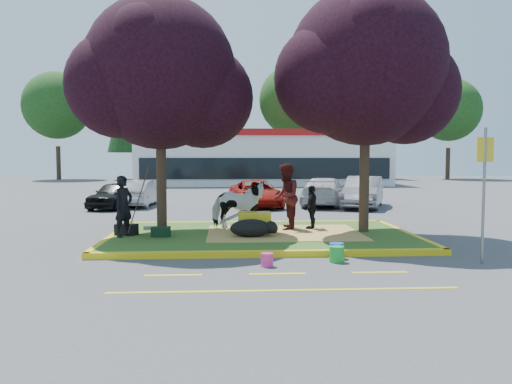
{
  "coord_description": "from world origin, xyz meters",
  "views": [
    {
      "loc": [
        -0.97,
        -13.64,
        2.25
      ],
      "look_at": [
        -0.14,
        0.5,
        1.26
      ],
      "focal_mm": 35.0,
      "sensor_mm": 36.0,
      "label": 1
    }
  ],
  "objects": [
    {
      "name": "gear_bag_dark",
      "position": [
        -3.7,
        -0.05,
        0.3
      ],
      "size": [
        0.65,
        0.48,
        0.29
      ],
      "primitive_type": "cube",
      "rotation": [
        0.0,
        0.0,
        -0.32
      ],
      "color": "black",
      "rests_on": "median_island"
    },
    {
      "name": "treeline",
      "position": [
        1.23,
        37.61,
        7.73
      ],
      "size": [
        46.58,
        7.8,
        14.63
      ],
      "color": "black",
      "rests_on": "ground"
    },
    {
      "name": "visitor_b",
      "position": [
        1.5,
        0.7,
        0.79
      ],
      "size": [
        0.59,
        0.81,
        1.28
      ],
      "primitive_type": "imported",
      "rotation": [
        0.0,
        0.0,
        -1.99
      ],
      "color": "black",
      "rests_on": "median_island"
    },
    {
      "name": "curb_near",
      "position": [
        0.0,
        -2.58,
        0.07
      ],
      "size": [
        8.3,
        0.16,
        0.15
      ],
      "primitive_type": "cube",
      "color": "yellow",
      "rests_on": "ground"
    },
    {
      "name": "car_black",
      "position": [
        -5.89,
        8.56,
        0.59
      ],
      "size": [
        2.14,
        3.69,
        1.18
      ],
      "primitive_type": "imported",
      "rotation": [
        0.0,
        0.0,
        -0.23
      ],
      "color": "black",
      "rests_on": "ground"
    },
    {
      "name": "curb_left",
      "position": [
        -4.08,
        0.0,
        0.07
      ],
      "size": [
        0.16,
        5.3,
        0.15
      ],
      "primitive_type": "cube",
      "color": "yellow",
      "rests_on": "ground"
    },
    {
      "name": "fire_lane_stripe_a",
      "position": [
        -2.0,
        -4.2,
        0.0
      ],
      "size": [
        1.1,
        0.12,
        0.01
      ],
      "primitive_type": "cube",
      "color": "yellow",
      "rests_on": "ground"
    },
    {
      "name": "wheelbarrow",
      "position": [
        -0.22,
        -0.13,
        0.57
      ],
      "size": [
        1.61,
        0.55,
        0.6
      ],
      "rotation": [
        0.0,
        0.0,
        -0.02
      ],
      "color": "black",
      "rests_on": "median_island"
    },
    {
      "name": "visitor_a",
      "position": [
        0.73,
        0.65,
        1.11
      ],
      "size": [
        0.89,
        1.05,
        1.93
      ],
      "primitive_type": "imported",
      "rotation": [
        0.0,
        0.0,
        -1.75
      ],
      "color": "#401212",
      "rests_on": "median_island"
    },
    {
      "name": "calf",
      "position": [
        -0.35,
        -0.66,
        0.39
      ],
      "size": [
        1.24,
        0.95,
        0.48
      ],
      "primitive_type": "ellipsoid",
      "rotation": [
        0.0,
        0.0,
        0.34
      ],
      "color": "black",
      "rests_on": "median_island"
    },
    {
      "name": "ground",
      "position": [
        0.0,
        0.0,
        0.0
      ],
      "size": [
        90.0,
        90.0,
        0.0
      ],
      "primitive_type": "plane",
      "color": "#424244",
      "rests_on": "ground"
    },
    {
      "name": "fire_lane_stripe_c",
      "position": [
        2.0,
        -4.2,
        0.0
      ],
      "size": [
        1.1,
        0.12,
        0.01
      ],
      "primitive_type": "cube",
      "color": "yellow",
      "rests_on": "ground"
    },
    {
      "name": "retail_building",
      "position": [
        2.0,
        27.98,
        2.25
      ],
      "size": [
        20.4,
        8.4,
        4.4
      ],
      "color": "silver",
      "rests_on": "ground"
    },
    {
      "name": "car_white",
      "position": [
        3.55,
        9.21,
        0.65
      ],
      "size": [
        3.14,
        4.85,
        1.31
      ],
      "primitive_type": "imported",
      "rotation": [
        0.0,
        0.0,
        2.82
      ],
      "color": "silver",
      "rests_on": "ground"
    },
    {
      "name": "gear_bag_green",
      "position": [
        -2.73,
        -0.43,
        0.28
      ],
      "size": [
        0.49,
        0.31,
        0.26
      ],
      "primitive_type": "cube",
      "rotation": [
        0.0,
        0.0,
        -0.02
      ],
      "color": "black",
      "rests_on": "median_island"
    },
    {
      "name": "bucket_green",
      "position": [
        1.37,
        -3.19,
        0.17
      ],
      "size": [
        0.34,
        0.34,
        0.34
      ],
      "primitive_type": "cylinder",
      "rotation": [
        0.0,
        0.0,
        0.07
      ],
      "color": "green",
      "rests_on": "ground"
    },
    {
      "name": "median_island",
      "position": [
        0.0,
        0.0,
        0.07
      ],
      "size": [
        8.0,
        5.0,
        0.15
      ],
      "primitive_type": "cube",
      "color": "#2F5219",
      "rests_on": "ground"
    },
    {
      "name": "cow",
      "position": [
        -0.68,
        0.58,
        0.86
      ],
      "size": [
        1.85,
        1.28,
        1.43
      ],
      "primitive_type": "imported",
      "rotation": [
        0.0,
        0.0,
        1.23
      ],
      "color": "white",
      "rests_on": "median_island"
    },
    {
      "name": "car_grey",
      "position": [
        5.14,
        8.28,
        0.7
      ],
      "size": [
        2.88,
        4.47,
        1.39
      ],
      "primitive_type": "imported",
      "rotation": [
        0.0,
        0.0,
        -0.36
      ],
      "color": "slate",
      "rests_on": "ground"
    },
    {
      "name": "straw_bedding",
      "position": [
        0.6,
        0.0,
        0.15
      ],
      "size": [
        4.2,
        3.0,
        0.01
      ],
      "primitive_type": "cube",
      "color": "tan",
      "rests_on": "median_island"
    },
    {
      "name": "car_red",
      "position": [
        0.36,
        8.9,
        0.6
      ],
      "size": [
        2.52,
        4.56,
        1.21
      ],
      "primitive_type": "imported",
      "rotation": [
        0.0,
        0.0,
        0.12
      ],
      "color": "#A2160D",
      "rests_on": "ground"
    },
    {
      "name": "tree_purple_left",
      "position": [
        -2.78,
        0.38,
        4.36
      ],
      "size": [
        5.06,
        4.2,
        6.51
      ],
      "color": "black",
      "rests_on": "median_island"
    },
    {
      "name": "handler",
      "position": [
        -3.7,
        -0.36,
        0.96
      ],
      "size": [
        0.65,
        0.7,
        1.62
      ],
      "primitive_type": "imported",
      "rotation": [
        0.0,
        0.0,
        0.97
      ],
      "color": "black",
      "rests_on": "median_island"
    },
    {
      "name": "fire_lane_long",
      "position": [
        0.0,
        -5.4,
        0.0
      ],
      "size": [
        6.0,
        0.1,
        0.01
      ],
      "primitive_type": "cube",
      "color": "yellow",
      "rests_on": "ground"
    },
    {
      "name": "curb_far",
      "position": [
        0.0,
        2.58,
        0.07
      ],
      "size": [
        8.3,
        0.16,
        0.15
      ],
      "primitive_type": "cube",
      "color": "yellow",
      "rests_on": "ground"
    },
    {
      "name": "curb_right",
      "position": [
        4.08,
        0.0,
        0.07
      ],
      "size": [
        0.16,
        5.3,
        0.15
      ],
      "primitive_type": "cube",
      "color": "yellow",
      "rests_on": "ground"
    },
    {
      "name": "car_silver",
      "position": [
        -5.0,
        9.46,
        0.6
      ],
      "size": [
        1.5,
        3.7,
        1.2
      ],
      "primitive_type": "imported",
      "rotation": [
        0.0,
        0.0,
        3.08
      ],
      "color": "#97999E",
      "rests_on": "ground"
    },
    {
      "name": "bucket_pink",
      "position": [
        -0.15,
        -3.54,
        0.14
      ],
      "size": [
        0.33,
        0.33,
        0.28
      ],
      "primitive_type": "cylinder",
      "rotation": [
        0.0,
        0.0,
        -0.35
      ],
      "color": "#D42F7E",
      "rests_on": "ground"
    },
    {
      "name": "fire_lane_stripe_b",
      "position": [
        0.0,
        -4.2,
        0.0
      ],
      "size": [
        1.1,
        0.12,
        0.01
      ],
      "primitive_type": "cube",
      "color": "yellow",
      "rests_on": "ground"
    },
    {
      "name": "sign_post",
      "position": [
        4.42,
        -3.5,
        1.8
      ],
      "size": [
        0.4,
        0.11,
        2.87
      ],
      "rotation": [
        0.0,
        0.0,
        0.2
      ],
      "color": "slate",
      "rests_on": "ground"
    },
    {
      "name": "tree_purple_right",
      "position": [
        2.92,
        0.18,
        4.56
      ],
      "size": [
        5.3,
        4.4,
        6.82
      ],
      "color": "black",
      "rests_on": "median_island"
    },
    {
      "name": "bucket_blue",
      "position": [
        1.46,
        -2.8,
        0.17
      ],
      "size": [
        0.42,
        0.42,
        0.34
      ],
      "primitive_type": "cylinder",
      "rotation": [
        0.0,
        0.0,
        0.4
      ],
      "color": "blue",
      "rests_on": "ground"
    }
  ]
}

